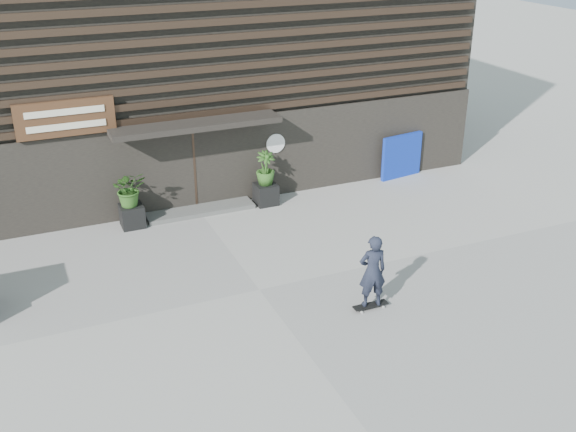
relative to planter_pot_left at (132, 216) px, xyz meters
name	(u,v)px	position (x,y,z in m)	size (l,w,h in m)	color
ground	(259,290)	(1.90, -4.40, -0.30)	(80.00, 80.00, 0.00)	#9F9B96
entrance_step	(200,210)	(1.90, 0.20, -0.24)	(3.00, 0.80, 0.12)	#50504D
planter_pot_left	(132,216)	(0.00, 0.00, 0.00)	(0.60, 0.60, 0.60)	black
bamboo_left	(129,189)	(0.00, 0.00, 0.78)	(0.86, 0.75, 0.96)	#2D591E
planter_pot_right	(266,194)	(3.80, 0.00, 0.00)	(0.60, 0.60, 0.60)	black
bamboo_right	(265,168)	(3.80, 0.00, 0.78)	(0.54, 0.54, 0.96)	#2D591E
blue_tarp	(402,156)	(8.46, 0.30, 0.39)	(1.47, 0.12, 1.38)	#0C27A5
building	(145,35)	(1.90, 5.56, 3.69)	(18.00, 11.00, 8.00)	black
skateboarder	(372,272)	(3.78, -6.05, 0.59)	(0.78, 0.47, 1.70)	black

